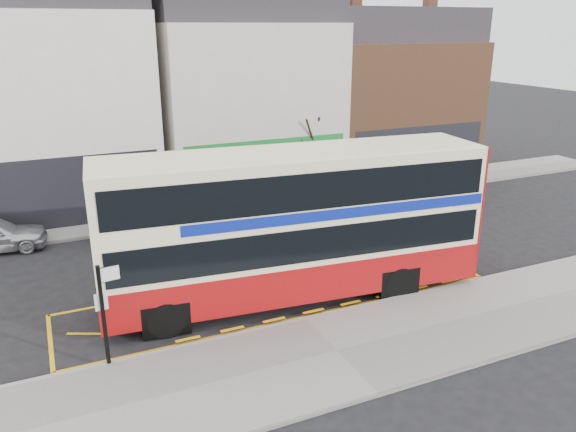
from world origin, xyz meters
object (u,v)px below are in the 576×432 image
car_white (321,192)px  street_tree_right (303,127)px  car_grey (141,222)px  double_decker_bus (295,223)px  bus_stop_post (104,305)px

car_white → street_tree_right: bearing=-2.2°
car_grey → double_decker_bus: bearing=-143.4°
double_decker_bus → street_tree_right: size_ratio=2.33×
double_decker_bus → car_white: double_decker_bus is taller
double_decker_bus → bus_stop_post: double_decker_bus is taller
street_tree_right → double_decker_bus: bearing=-116.8°
bus_stop_post → street_tree_right: 16.47m
bus_stop_post → street_tree_right: size_ratio=0.52×
car_grey → car_white: (8.81, 0.65, 0.07)m
bus_stop_post → car_white: (11.31, 10.02, -1.11)m
double_decker_bus → bus_stop_post: size_ratio=4.47×
street_tree_right → bus_stop_post: bearing=-133.2°
car_white → street_tree_right: street_tree_right is taller
double_decker_bus → car_grey: double_decker_bus is taller
double_decker_bus → car_grey: size_ratio=3.23×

